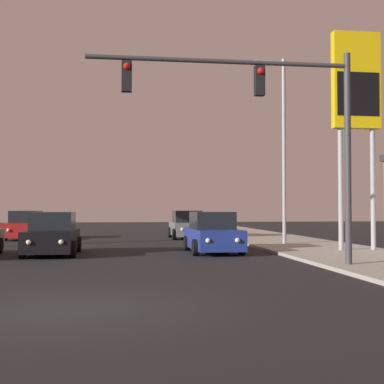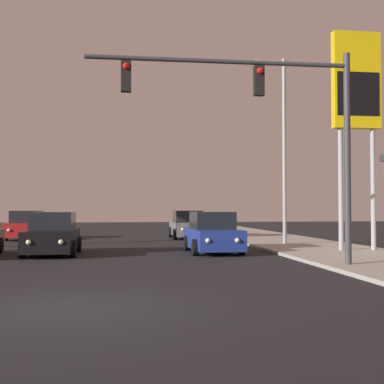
% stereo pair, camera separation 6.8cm
% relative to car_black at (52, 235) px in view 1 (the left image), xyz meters
% --- Properties ---
extents(ground_plane, '(120.00, 120.00, 0.00)m').
position_rel_car_black_xyz_m(ground_plane, '(1.76, -11.56, -0.76)').
color(ground_plane, black).
extents(sidewalk_right, '(5.00, 60.00, 0.12)m').
position_rel_car_black_xyz_m(sidewalk_right, '(11.26, -1.56, -0.70)').
color(sidewalk_right, '#9E998E').
rests_on(sidewalk_right, ground).
extents(car_black, '(2.04, 4.32, 1.68)m').
position_rel_car_black_xyz_m(car_black, '(0.00, 0.00, 0.00)').
color(car_black, black).
rests_on(car_black, ground).
extents(car_blue, '(2.04, 4.33, 1.68)m').
position_rel_car_black_xyz_m(car_blue, '(6.42, 0.14, 0.00)').
color(car_blue, navy).
rests_on(car_blue, ground).
extents(car_grey, '(2.04, 4.32, 1.68)m').
position_rel_car_black_xyz_m(car_grey, '(6.71, 10.65, 0.00)').
color(car_grey, slate).
rests_on(car_grey, ground).
extents(car_red, '(2.04, 4.34, 1.68)m').
position_rel_car_black_xyz_m(car_red, '(-2.85, 10.89, 0.00)').
color(car_red, maroon).
rests_on(car_red, ground).
extents(traffic_light_mast, '(8.05, 0.36, 6.50)m').
position_rel_car_black_xyz_m(traffic_light_mast, '(7.21, -6.03, 4.00)').
color(traffic_light_mast, '#38383D').
rests_on(traffic_light_mast, sidewalk_right).
extents(street_lamp, '(1.74, 0.24, 9.00)m').
position_rel_car_black_xyz_m(street_lamp, '(10.40, 3.45, 4.36)').
color(street_lamp, '#99999E').
rests_on(street_lamp, sidewalk_right).
extents(gas_station_sign, '(2.00, 0.42, 9.00)m').
position_rel_car_black_xyz_m(gas_station_sign, '(12.29, -0.77, 5.86)').
color(gas_station_sign, '#99999E').
rests_on(gas_station_sign, sidewalk_right).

